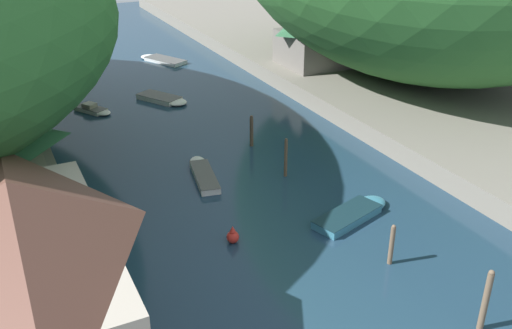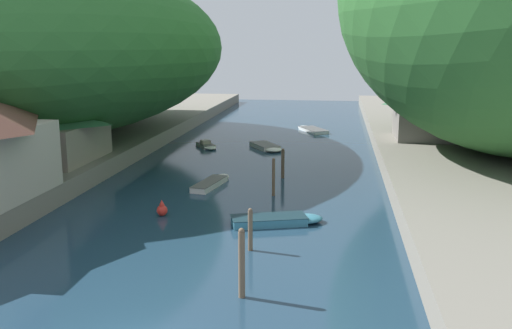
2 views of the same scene
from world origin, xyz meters
name	(u,v)px [view 1 (image 1 of 2)]	position (x,y,z in m)	size (l,w,h in m)	color
water_surface	(207,146)	(0.00, 30.00, 0.00)	(130.00, 130.00, 0.00)	#1E384C
right_bank	(432,95)	(22.34, 30.00, 0.76)	(22.00, 120.00, 1.52)	slate
waterfront_building	(22,259)	(-14.53, 12.13, 5.11)	(7.00, 13.56, 6.94)	#B2A899
right_bank_cottage	(312,40)	(16.21, 41.41, 4.10)	(6.20, 7.03, 4.99)	slate
boat_far_right_bank	(164,99)	(0.17, 41.35, 0.23)	(4.29, 5.47, 0.47)	silver
boat_far_upstream	(355,213)	(4.08, 16.12, 0.26)	(6.00, 3.37, 0.53)	teal
boat_mid_channel	(161,59)	(4.16, 55.11, 0.20)	(4.63, 6.52, 0.40)	white
boat_white_cruiser	(203,173)	(-2.20, 25.32, 0.23)	(2.28, 5.93, 0.47)	silver
boat_near_quay	(94,110)	(-6.39, 41.37, 0.24)	(3.08, 3.92, 0.75)	silver
mooring_post_nearest	(486,300)	(3.47, 5.44, 1.62)	(0.29, 0.29, 3.22)	brown
mooring_post_second	(392,244)	(2.96, 11.27, 1.20)	(0.26, 0.26, 2.38)	brown
mooring_post_fourth	(286,157)	(2.93, 22.74, 1.43)	(0.22, 0.22, 2.84)	brown
mooring_post_farthest	(252,131)	(3.06, 28.44, 1.27)	(0.28, 0.28, 2.52)	#4C3D2D
channel_buoy_near	(233,236)	(-3.72, 16.76, 0.42)	(0.71, 0.71, 1.07)	red
person_on_quay	(87,285)	(-12.23, 13.02, 2.49)	(0.32, 0.43, 1.69)	#282D3D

